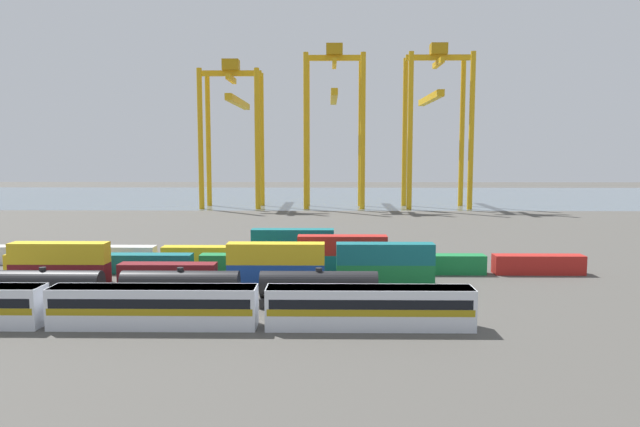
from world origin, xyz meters
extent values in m
plane|color=#4C4944|center=(0.00, 40.00, 0.00)|extent=(420.00, 420.00, 0.00)
cube|color=slate|center=(0.00, 143.71, 0.00)|extent=(400.00, 110.00, 0.01)
cube|color=silver|center=(-9.52, -22.24, 1.95)|extent=(19.35, 3.10, 3.90)
cube|color=#9E8414|center=(-9.52, -22.24, 1.85)|extent=(18.96, 3.14, 0.64)
cube|color=black|center=(-9.52, -22.24, 2.63)|extent=(18.58, 3.13, 0.90)
cube|color=slate|center=(-9.52, -22.24, 3.72)|extent=(19.16, 2.85, 0.36)
cube|color=silver|center=(10.73, -22.24, 1.95)|extent=(19.35, 3.10, 3.90)
cube|color=#9E8414|center=(10.73, -22.24, 1.85)|extent=(18.96, 3.14, 0.64)
cube|color=black|center=(10.73, -22.24, 2.63)|extent=(18.58, 3.13, 0.90)
cube|color=slate|center=(10.73, -22.24, 3.72)|extent=(19.16, 2.85, 0.36)
cube|color=#232326|center=(-23.68, -14.65, 0.55)|extent=(12.49, 2.50, 1.10)
cylinder|color=black|center=(-23.68, -14.65, 2.47)|extent=(12.49, 2.74, 2.74)
cylinder|color=black|center=(-23.68, -14.65, 4.02)|extent=(0.70, 0.70, 0.36)
cube|color=#232326|center=(-8.91, -14.65, 0.55)|extent=(12.49, 2.50, 1.10)
cylinder|color=black|center=(-8.91, -14.65, 2.47)|extent=(12.49, 2.74, 2.74)
cylinder|color=black|center=(-8.91, -14.65, 4.02)|extent=(0.70, 0.70, 0.36)
cube|color=#232326|center=(5.86, -14.65, 0.55)|extent=(12.49, 2.50, 1.10)
cylinder|color=black|center=(5.86, -14.65, 2.47)|extent=(12.49, 2.74, 2.74)
cylinder|color=black|center=(5.86, -14.65, 4.02)|extent=(0.70, 0.70, 0.36)
cube|color=maroon|center=(-26.82, -3.94, 1.30)|extent=(12.10, 2.44, 2.60)
cube|color=gold|center=(-26.82, -3.94, 3.90)|extent=(12.10, 2.44, 2.60)
cube|color=maroon|center=(-13.23, -3.94, 1.30)|extent=(12.10, 2.44, 2.60)
cube|color=#1C4299|center=(0.35, -3.94, 1.30)|extent=(12.10, 2.44, 2.60)
cube|color=gold|center=(0.35, -3.94, 3.90)|extent=(12.10, 2.44, 2.60)
cube|color=#197538|center=(13.94, -3.94, 1.30)|extent=(12.10, 2.44, 2.60)
cube|color=#146066|center=(13.94, -3.94, 3.90)|extent=(12.10, 2.44, 2.60)
cube|color=gold|center=(-31.09, 2.71, 1.30)|extent=(12.10, 2.44, 2.60)
cube|color=#146066|center=(-17.80, 2.71, 1.30)|extent=(12.10, 2.44, 2.60)
cube|color=#197538|center=(-4.51, 2.71, 1.30)|extent=(12.10, 2.44, 2.60)
cube|color=#146066|center=(8.78, 2.71, 1.30)|extent=(12.10, 2.44, 2.60)
cube|color=#AD211C|center=(8.78, 2.71, 3.90)|extent=(12.10, 2.44, 2.60)
cube|color=#197538|center=(22.08, 2.71, 1.30)|extent=(12.10, 2.44, 2.60)
cube|color=#AD211C|center=(35.37, 2.71, 1.30)|extent=(12.10, 2.44, 2.60)
cube|color=silver|center=(-38.06, 9.37, 1.30)|extent=(12.10, 2.44, 2.60)
cube|color=silver|center=(-24.83, 9.37, 1.30)|extent=(12.10, 2.44, 2.60)
cube|color=gold|center=(-11.59, 9.37, 1.30)|extent=(12.10, 2.44, 2.60)
cube|color=#146066|center=(1.64, 9.37, 1.30)|extent=(12.10, 2.44, 2.60)
cube|color=#146066|center=(1.64, 9.37, 3.90)|extent=(12.10, 2.44, 2.60)
cube|color=silver|center=(14.88, 9.37, 1.30)|extent=(12.10, 2.44, 2.60)
cylinder|color=gold|center=(-30.04, 93.72, 20.21)|extent=(1.50, 1.50, 40.42)
cylinder|color=gold|center=(-13.59, 93.72, 20.21)|extent=(1.50, 1.50, 40.42)
cylinder|color=gold|center=(-30.04, 104.82, 20.21)|extent=(1.50, 1.50, 40.42)
cylinder|color=gold|center=(-13.59, 104.82, 20.21)|extent=(1.50, 1.50, 40.42)
cube|color=gold|center=(-21.81, 99.27, 39.62)|extent=(18.05, 1.20, 1.60)
cube|color=gold|center=(-21.81, 99.27, 38.02)|extent=(1.20, 12.70, 1.60)
cube|color=gold|center=(-21.81, 113.02, 32.36)|extent=(2.00, 39.29, 2.00)
cube|color=#A77A10|center=(-21.81, 99.27, 42.02)|extent=(4.80, 4.00, 3.20)
cylinder|color=gold|center=(0.46, 94.11, 22.41)|extent=(1.50, 1.50, 44.81)
cylinder|color=gold|center=(16.81, 94.11, 22.41)|extent=(1.50, 1.50, 44.81)
cylinder|color=gold|center=(0.46, 104.43, 22.41)|extent=(1.50, 1.50, 44.81)
cylinder|color=gold|center=(16.81, 104.43, 22.41)|extent=(1.50, 1.50, 44.81)
cube|color=gold|center=(8.64, 99.27, 44.01)|extent=(17.95, 1.20, 1.60)
cube|color=gold|center=(8.64, 99.27, 42.41)|extent=(1.20, 11.93, 1.60)
cube|color=gold|center=(8.64, 111.40, 33.81)|extent=(2.00, 34.66, 2.00)
cube|color=#A77A10|center=(8.64, 99.27, 46.41)|extent=(4.80, 4.00, 3.20)
cylinder|color=gold|center=(30.34, 93.38, 22.43)|extent=(1.50, 1.50, 44.85)
cylinder|color=gold|center=(47.84, 93.38, 22.43)|extent=(1.50, 1.50, 44.85)
cylinder|color=gold|center=(30.34, 105.15, 22.43)|extent=(1.50, 1.50, 44.85)
cylinder|color=gold|center=(47.84, 105.15, 22.43)|extent=(1.50, 1.50, 44.85)
cube|color=gold|center=(39.09, 99.27, 44.05)|extent=(19.10, 1.20, 1.60)
cube|color=gold|center=(39.09, 99.27, 42.45)|extent=(1.20, 13.37, 1.60)
cube|color=gold|center=(39.09, 111.83, 33.39)|extent=(2.00, 35.89, 2.00)
cube|color=#A77A10|center=(39.09, 99.27, 46.45)|extent=(4.80, 4.00, 3.20)
camera|label=1|loc=(6.83, -75.65, 16.39)|focal=32.81mm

